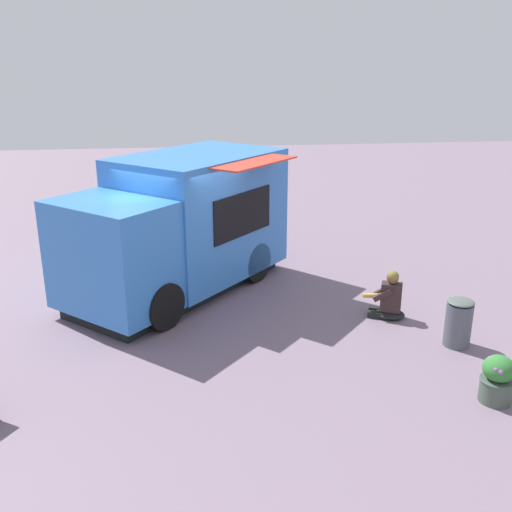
# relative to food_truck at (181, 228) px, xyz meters

# --- Properties ---
(ground_plane) EXTENTS (40.00, 40.00, 0.00)m
(ground_plane) POSITION_rel_food_truck_xyz_m (0.05, -0.13, -1.26)
(ground_plane) COLOR slate
(food_truck) EXTENTS (4.66, 4.84, 2.62)m
(food_truck) POSITION_rel_food_truck_xyz_m (0.00, 0.00, 0.00)
(food_truck) COLOR #357CD3
(food_truck) RESTS_ON ground_plane
(person_customer) EXTENTS (0.80, 0.61, 0.88)m
(person_customer) POSITION_rel_food_truck_xyz_m (3.61, -1.83, -0.91)
(person_customer) COLOR black
(person_customer) RESTS_ON ground_plane
(planter_flowering_near) EXTENTS (0.55, 0.55, 0.68)m
(planter_flowering_near) POSITION_rel_food_truck_xyz_m (-0.61, 3.97, -0.90)
(planter_flowering_near) COLOR silver
(planter_flowering_near) RESTS_ON ground_plane
(planter_flowering_far) EXTENTS (0.45, 0.45, 0.67)m
(planter_flowering_far) POSITION_rel_food_truck_xyz_m (4.11, -4.59, -0.92)
(planter_flowering_far) COLOR #465447
(planter_flowering_far) RESTS_ON ground_plane
(trash_bin) EXTENTS (0.43, 0.43, 0.80)m
(trash_bin) POSITION_rel_food_truck_xyz_m (4.33, -3.00, -0.85)
(trash_bin) COLOR #51565F
(trash_bin) RESTS_ON ground_plane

